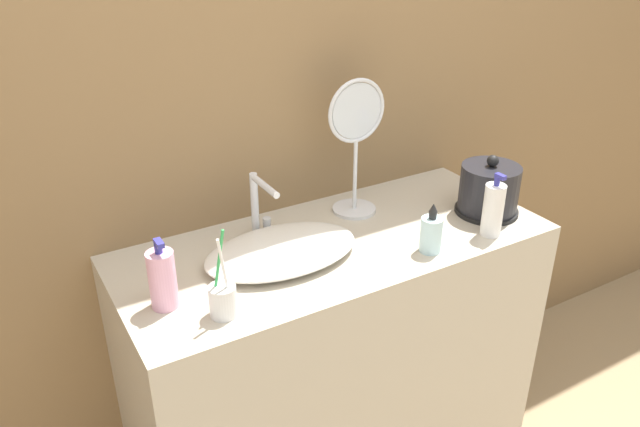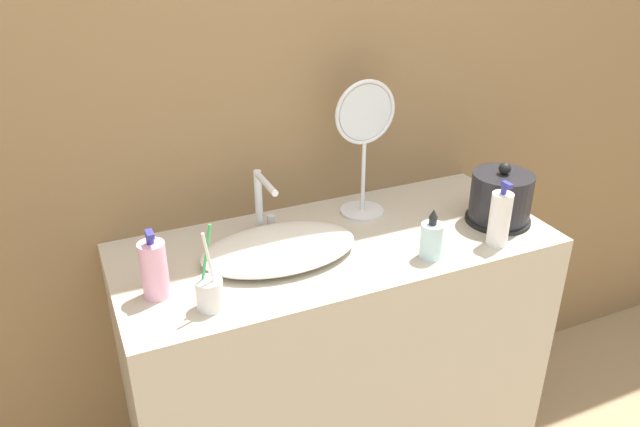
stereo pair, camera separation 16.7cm
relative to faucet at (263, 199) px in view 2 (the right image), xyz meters
The scene contains 10 objects.
wall_back 0.38m from the faucet, 41.24° to the left, with size 6.00×0.04×2.60m.
vanity_counter 0.59m from the faucet, 38.90° to the right, with size 1.23×0.52×0.88m.
sink_basin 0.16m from the faucet, 92.08° to the right, with size 0.43×0.27×0.05m.
faucet is the anchor object (origin of this frame).
electric_kettle 0.69m from the faucet, 18.08° to the right, with size 0.19×0.19×0.19m.
toothbrush_cup 0.39m from the faucet, 128.50° to the right, with size 0.06×0.06×0.21m.
lotion_bottle 0.39m from the faucet, 150.22° to the right, with size 0.06×0.06×0.18m.
shampoo_bottle 0.48m from the faucet, 40.80° to the right, with size 0.06×0.06×0.14m.
mouthwash_bottle 0.65m from the faucet, 29.64° to the right, with size 0.06×0.06×0.19m.
vanity_mirror 0.34m from the faucet, ahead, with size 0.19×0.13×0.41m.
Camera 2 is at (-0.66, -1.10, 1.74)m, focal length 35.00 mm.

